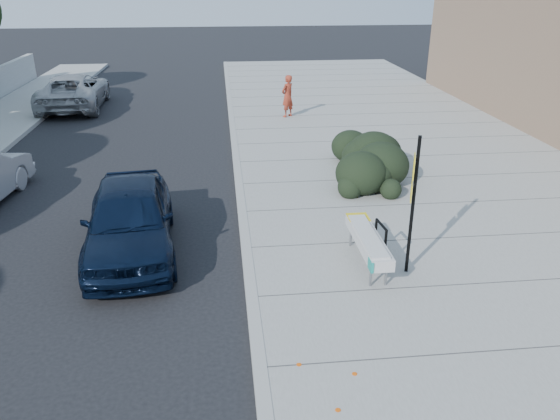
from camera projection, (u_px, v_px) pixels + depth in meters
The scene contains 10 objects.
ground at pixel (252, 304), 10.19m from camera, with size 120.00×120.00×0.00m, color black.
sidewalk_near at pixel (440, 191), 15.28m from camera, with size 11.20×50.00×0.15m, color gray.
curb_near at pixel (241, 199), 14.72m from camera, with size 0.22×50.00×0.17m, color #9E9E99.
bench at pixel (368, 241), 11.07m from camera, with size 0.47×2.26×0.68m.
bike_rack at pixel (380, 239), 11.18m from camera, with size 0.11×0.60×0.87m.
sign_post at pixel (413, 198), 10.39m from camera, with size 0.15×0.31×2.82m.
hedge at pixel (367, 152), 16.03m from camera, with size 1.93×3.87×1.45m, color black.
sedan_navy at pixel (130, 219), 11.83m from camera, with size 1.86×4.63×1.58m, color black.
suv_silver at pixel (74, 91), 24.89m from camera, with size 2.59×5.62×1.56m, color #A2A4A8.
pedestrian at pixel (287, 96), 22.69m from camera, with size 0.63×0.41×1.73m, color #983321.
Camera 1 is at (-0.42, -8.66, 5.65)m, focal length 35.00 mm.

